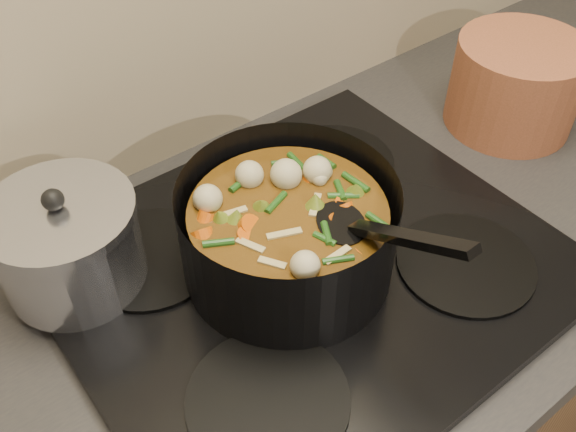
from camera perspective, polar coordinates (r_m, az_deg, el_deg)
stovetop at (r=0.85m, az=1.70°, el=-4.48°), size 0.62×0.54×0.03m
stockpot at (r=0.79m, az=0.04°, el=-1.55°), size 0.31×0.38×0.20m
saucepan at (r=0.82m, az=-18.95°, el=-2.36°), size 0.18×0.18×0.15m
terracotta_crock at (r=1.13m, az=19.55°, el=10.95°), size 0.27×0.27×0.15m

